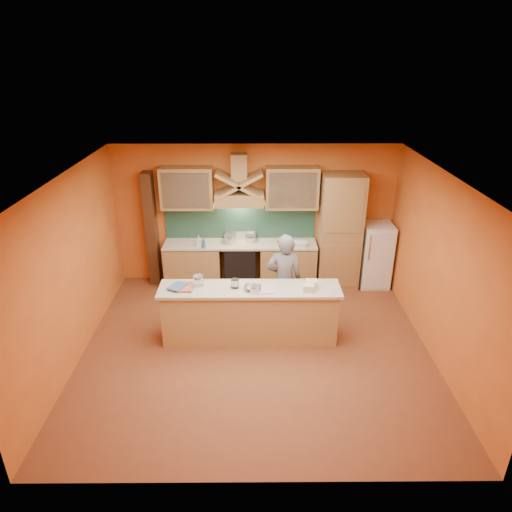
{
  "coord_description": "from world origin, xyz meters",
  "views": [
    {
      "loc": [
        -0.04,
        -6.08,
        4.4
      ],
      "look_at": [
        0.01,
        0.9,
        1.23
      ],
      "focal_mm": 32.0,
      "sensor_mm": 36.0,
      "label": 1
    }
  ],
  "objects_px": {
    "fridge": "(375,255)",
    "mixing_bowl": "(253,288)",
    "stove": "(240,264)",
    "person": "(284,280)",
    "kitchen_scale": "(255,290)"
  },
  "relations": [
    {
      "from": "stove",
      "to": "kitchen_scale",
      "type": "height_order",
      "value": "kitchen_scale"
    },
    {
      "from": "person",
      "to": "kitchen_scale",
      "type": "height_order",
      "value": "person"
    },
    {
      "from": "person",
      "to": "stove",
      "type": "bearing_deg",
      "value": -61.64
    },
    {
      "from": "stove",
      "to": "fridge",
      "type": "xyz_separation_m",
      "value": [
        2.7,
        0.0,
        0.2
      ]
    },
    {
      "from": "fridge",
      "to": "mixing_bowl",
      "type": "height_order",
      "value": "fridge"
    },
    {
      "from": "fridge",
      "to": "person",
      "type": "height_order",
      "value": "person"
    },
    {
      "from": "stove",
      "to": "kitchen_scale",
      "type": "xyz_separation_m",
      "value": [
        0.28,
        -2.05,
        0.54
      ]
    },
    {
      "from": "stove",
      "to": "person",
      "type": "distance_m",
      "value": 1.66
    },
    {
      "from": "mixing_bowl",
      "to": "person",
      "type": "bearing_deg",
      "value": 45.9
    },
    {
      "from": "stove",
      "to": "kitchen_scale",
      "type": "relative_size",
      "value": 7.57
    },
    {
      "from": "stove",
      "to": "person",
      "type": "height_order",
      "value": "person"
    },
    {
      "from": "person",
      "to": "mixing_bowl",
      "type": "bearing_deg",
      "value": 45.39
    },
    {
      "from": "stove",
      "to": "mixing_bowl",
      "type": "relative_size",
      "value": 3.38
    },
    {
      "from": "stove",
      "to": "fridge",
      "type": "relative_size",
      "value": 0.69
    },
    {
      "from": "person",
      "to": "kitchen_scale",
      "type": "distance_m",
      "value": 0.82
    }
  ]
}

